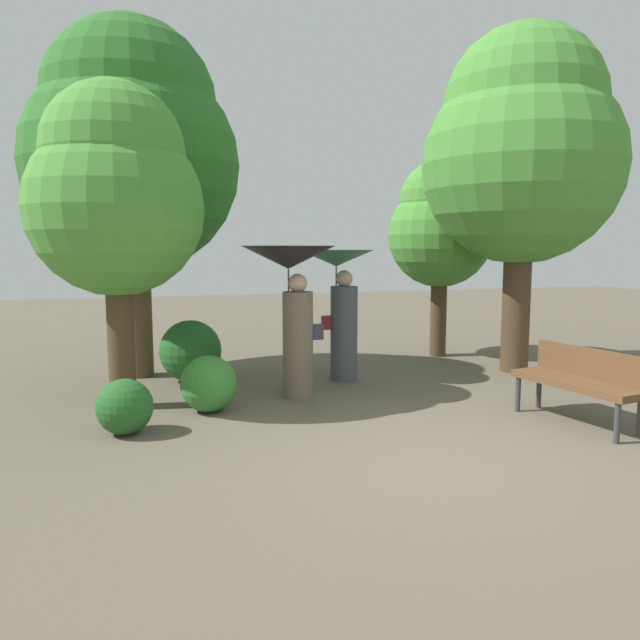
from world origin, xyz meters
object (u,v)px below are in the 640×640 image
person_right (340,291)px  tree_mid_left (115,192)px  person_left (292,287)px  tree_near_left (132,147)px  tree_near_right (522,147)px  park_bench (581,378)px  tree_mid_right (440,225)px

person_right → tree_mid_left: tree_mid_left is taller
person_left → person_right: person_left is taller
tree_near_left → tree_mid_left: tree_near_left is taller
tree_near_left → tree_near_right: tree_near_right is taller
tree_near_left → tree_near_right: size_ratio=0.99×
tree_near_right → tree_mid_left: size_ratio=1.36×
person_right → tree_near_right: 3.58m
tree_near_right → park_bench: bearing=-111.2°
person_right → tree_near_right: tree_near_right is taller
tree_near_left → tree_mid_right: bearing=2.1°
person_left → tree_near_left: bearing=50.8°
tree_near_left → person_right: bearing=-22.9°
person_right → tree_mid_right: 2.92m
park_bench → tree_mid_right: 4.68m
park_bench → tree_near_left: (-4.62, 4.08, 2.89)m
person_left → tree_mid_left: tree_mid_left is taller
person_left → tree_mid_right: bearing=-49.6°
park_bench → tree_mid_left: (-4.85, 2.23, 2.09)m
person_right → tree_near_right: bearing=-87.2°
person_right → tree_mid_right: size_ratio=0.55×
park_bench → tree_near_right: tree_near_right is taller
person_left → tree_mid_left: (-2.11, 0.11, 1.16)m
person_right → park_bench: (1.82, -2.90, -0.81)m
tree_mid_left → tree_mid_right: bearing=20.8°
tree_near_left → tree_mid_left: size_ratio=1.35×
person_left → tree_mid_right: size_ratio=0.57×
tree_near_right → person_left: bearing=-171.4°
person_right → tree_near_left: (-2.81, 1.18, 2.08)m
park_bench → person_right: bearing=-157.1°
tree_near_left → tree_mid_left: bearing=-97.0°
tree_mid_left → tree_near_left: bearing=83.0°
person_left → tree_mid_right: 4.04m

